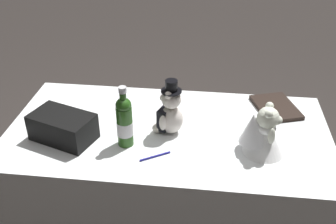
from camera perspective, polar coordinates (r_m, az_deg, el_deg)
name	(u,v)px	position (r m, az deg, el deg)	size (l,w,h in m)	color
reception_table	(168,186)	(2.17, 0.00, -10.40)	(1.54, 0.80, 0.72)	white
teddy_bear_groom	(170,112)	(1.87, 0.22, -0.06)	(0.15, 0.14, 0.28)	silver
teddy_bear_bride	(262,132)	(1.80, 13.15, -2.82)	(0.23, 0.18, 0.23)	white
champagne_bottle	(125,121)	(1.79, -6.15, -1.26)	(0.07, 0.07, 0.29)	#28551A
signing_pen	(156,156)	(1.77, -1.69, -6.21)	(0.13, 0.09, 0.01)	navy
gift_case_black	(63,127)	(1.91, -14.60, -2.06)	(0.32, 0.25, 0.13)	black
guestbook	(276,107)	(2.17, 14.96, 0.65)	(0.19, 0.26, 0.02)	black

